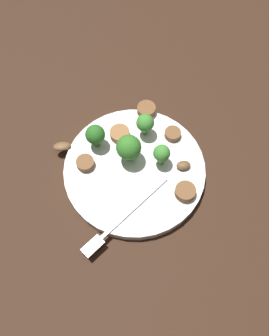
{
  "coord_description": "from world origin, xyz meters",
  "views": [
    {
      "loc": [
        0.13,
        0.25,
        0.58
      ],
      "look_at": [
        0.0,
        0.0,
        0.02
      ],
      "focal_mm": 39.67,
      "sensor_mm": 36.0,
      "label": 1
    }
  ],
  "objects_px": {
    "mushroom_0": "(184,165)",
    "mushroom_1": "(62,146)",
    "sausage_slice_2": "(85,163)",
    "sausage_slice_3": "(146,110)",
    "broccoli_floret_1": "(95,135)",
    "sausage_slice_0": "(185,192)",
    "sausage_slice_4": "(120,134)",
    "sausage_slice_1": "(173,134)",
    "fork": "(121,220)",
    "broccoli_floret_0": "(162,154)",
    "plate": "(134,170)",
    "broccoli_floret_2": "(145,123)",
    "broccoli_floret_3": "(127,148)"
  },
  "relations": [
    {
      "from": "mushroom_1",
      "to": "sausage_slice_1",
      "type": "bearing_deg",
      "value": 160.26
    },
    {
      "from": "sausage_slice_3",
      "to": "mushroom_1",
      "type": "relative_size",
      "value": 1.1
    },
    {
      "from": "broccoli_floret_1",
      "to": "broccoli_floret_2",
      "type": "xyz_separation_m",
      "value": [
        -0.08,
        0.02,
        0.0
      ]
    },
    {
      "from": "mushroom_0",
      "to": "mushroom_1",
      "type": "distance_m",
      "value": 0.21
    },
    {
      "from": "fork",
      "to": "broccoli_floret_1",
      "type": "bearing_deg",
      "value": -116.87
    },
    {
      "from": "sausage_slice_4",
      "to": "sausage_slice_1",
      "type": "bearing_deg",
      "value": 153.7
    },
    {
      "from": "mushroom_0",
      "to": "mushroom_1",
      "type": "height_order",
      "value": "mushroom_0"
    },
    {
      "from": "plate",
      "to": "broccoli_floret_1",
      "type": "xyz_separation_m",
      "value": [
        0.04,
        -0.07,
        0.04
      ]
    },
    {
      "from": "broccoli_floret_0",
      "to": "mushroom_1",
      "type": "height_order",
      "value": "broccoli_floret_0"
    },
    {
      "from": "fork",
      "to": "broccoli_floret_3",
      "type": "relative_size",
      "value": 2.99
    },
    {
      "from": "sausage_slice_0",
      "to": "broccoli_floret_2",
      "type": "bearing_deg",
      "value": -87.81
    },
    {
      "from": "sausage_slice_3",
      "to": "sausage_slice_0",
      "type": "bearing_deg",
      "value": 83.97
    },
    {
      "from": "sausage_slice_4",
      "to": "mushroom_0",
      "type": "relative_size",
      "value": 1.44
    },
    {
      "from": "plate",
      "to": "mushroom_0",
      "type": "distance_m",
      "value": 0.08
    },
    {
      "from": "broccoli_floret_1",
      "to": "broccoli_floret_2",
      "type": "height_order",
      "value": "same"
    },
    {
      "from": "sausage_slice_3",
      "to": "sausage_slice_4",
      "type": "bearing_deg",
      "value": 20.16
    },
    {
      "from": "sausage_slice_2",
      "to": "sausage_slice_3",
      "type": "xyz_separation_m",
      "value": [
        -0.14,
        -0.05,
        0.0
      ]
    },
    {
      "from": "sausage_slice_1",
      "to": "sausage_slice_2",
      "type": "xyz_separation_m",
      "value": [
        0.16,
        -0.02,
        0.0
      ]
    },
    {
      "from": "broccoli_floret_1",
      "to": "sausage_slice_0",
      "type": "relative_size",
      "value": 1.45
    },
    {
      "from": "mushroom_1",
      "to": "broccoli_floret_3",
      "type": "bearing_deg",
      "value": 141.76
    },
    {
      "from": "sausage_slice_1",
      "to": "sausage_slice_3",
      "type": "height_order",
      "value": "sausage_slice_3"
    },
    {
      "from": "mushroom_1",
      "to": "mushroom_0",
      "type": "bearing_deg",
      "value": 142.89
    },
    {
      "from": "sausage_slice_0",
      "to": "sausage_slice_4",
      "type": "height_order",
      "value": "same"
    },
    {
      "from": "broccoli_floret_0",
      "to": "broccoli_floret_3",
      "type": "relative_size",
      "value": 0.79
    },
    {
      "from": "broccoli_floret_0",
      "to": "plate",
      "type": "bearing_deg",
      "value": -12.41
    },
    {
      "from": "sausage_slice_2",
      "to": "mushroom_0",
      "type": "relative_size",
      "value": 1.27
    },
    {
      "from": "broccoli_floret_0",
      "to": "mushroom_1",
      "type": "xyz_separation_m",
      "value": [
        0.14,
        -0.1,
        -0.03
      ]
    },
    {
      "from": "broccoli_floret_3",
      "to": "fork",
      "type": "bearing_deg",
      "value": 58.4
    },
    {
      "from": "sausage_slice_4",
      "to": "mushroom_0",
      "type": "height_order",
      "value": "sausage_slice_4"
    },
    {
      "from": "broccoli_floret_2",
      "to": "mushroom_0",
      "type": "relative_size",
      "value": 2.03
    },
    {
      "from": "broccoli_floret_2",
      "to": "sausage_slice_4",
      "type": "xyz_separation_m",
      "value": [
        0.04,
        -0.01,
        -0.02
      ]
    },
    {
      "from": "sausage_slice_0",
      "to": "sausage_slice_1",
      "type": "xyz_separation_m",
      "value": [
        -0.04,
        -0.11,
        -0.0
      ]
    },
    {
      "from": "broccoli_floret_3",
      "to": "sausage_slice_3",
      "type": "height_order",
      "value": "broccoli_floret_3"
    },
    {
      "from": "fork",
      "to": "broccoli_floret_0",
      "type": "bearing_deg",
      "value": -166.68
    },
    {
      "from": "fork",
      "to": "mushroom_0",
      "type": "relative_size",
      "value": 7.32
    },
    {
      "from": "plate",
      "to": "mushroom_1",
      "type": "distance_m",
      "value": 0.13
    },
    {
      "from": "fork",
      "to": "sausage_slice_0",
      "type": "height_order",
      "value": "sausage_slice_0"
    },
    {
      "from": "broccoli_floret_2",
      "to": "sausage_slice_3",
      "type": "bearing_deg",
      "value": -121.17
    },
    {
      "from": "broccoli_floret_1",
      "to": "sausage_slice_2",
      "type": "bearing_deg",
      "value": 40.09
    },
    {
      "from": "broccoli_floret_2",
      "to": "sausage_slice_3",
      "type": "xyz_separation_m",
      "value": [
        -0.02,
        -0.04,
        -0.02
      ]
    },
    {
      "from": "fork",
      "to": "sausage_slice_0",
      "type": "xyz_separation_m",
      "value": [
        -0.11,
        0.01,
        0.01
      ]
    },
    {
      "from": "broccoli_floret_1",
      "to": "mushroom_1",
      "type": "xyz_separation_m",
      "value": [
        0.06,
        -0.02,
        -0.03
      ]
    },
    {
      "from": "sausage_slice_2",
      "to": "sausage_slice_3",
      "type": "bearing_deg",
      "value": -160.87
    },
    {
      "from": "plate",
      "to": "sausage_slice_4",
      "type": "distance_m",
      "value": 0.07
    },
    {
      "from": "sausage_slice_1",
      "to": "plate",
      "type": "bearing_deg",
      "value": 16.87
    },
    {
      "from": "broccoli_floret_0",
      "to": "broccoli_floret_2",
      "type": "bearing_deg",
      "value": -92.32
    },
    {
      "from": "mushroom_1",
      "to": "sausage_slice_2",
      "type": "bearing_deg",
      "value": 114.73
    },
    {
      "from": "sausage_slice_3",
      "to": "broccoli_floret_0",
      "type": "bearing_deg",
      "value": 75.84
    },
    {
      "from": "sausage_slice_0",
      "to": "sausage_slice_2",
      "type": "relative_size",
      "value": 1.11
    },
    {
      "from": "sausage_slice_3",
      "to": "sausage_slice_4",
      "type": "relative_size",
      "value": 0.97
    }
  ]
}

